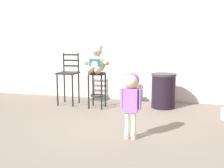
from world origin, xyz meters
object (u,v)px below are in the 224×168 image
at_px(trash_bin, 163,91).
at_px(bar_chair_empty, 69,75).
at_px(child_walking, 131,91).
at_px(bar_stool_with_teddy, 97,83).
at_px(teddy_bear, 96,62).

xyz_separation_m(trash_bin, bar_chair_empty, (-2.04, -0.20, 0.28)).
bearing_deg(child_walking, bar_stool_with_teddy, 164.25).
distance_m(teddy_bear, bar_chair_empty, 0.79).
distance_m(bar_stool_with_teddy, child_walking, 1.92).
height_order(bar_stool_with_teddy, child_walking, child_walking).
bearing_deg(bar_stool_with_teddy, child_walking, -57.74).
relative_size(bar_stool_with_teddy, bar_chair_empty, 0.65).
height_order(bar_stool_with_teddy, trash_bin, bar_stool_with_teddy).
distance_m(child_walking, bar_chair_empty, 2.47).
xyz_separation_m(bar_stool_with_teddy, trash_bin, (1.34, 0.35, -0.16)).
xyz_separation_m(teddy_bear, bar_chair_empty, (-0.70, 0.17, -0.31)).
height_order(teddy_bear, trash_bin, teddy_bear).
height_order(trash_bin, bar_chair_empty, bar_chair_empty).
bearing_deg(trash_bin, bar_stool_with_teddy, -165.40).
relative_size(bar_stool_with_teddy, trash_bin, 1.03).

